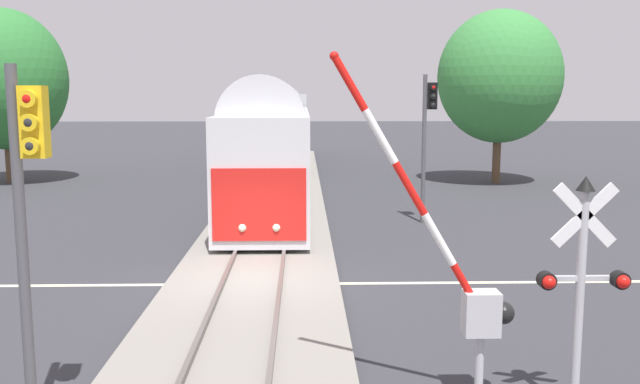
# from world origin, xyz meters

# --- Properties ---
(ground_plane) EXTENTS (220.00, 220.00, 0.00)m
(ground_plane) POSITION_xyz_m (0.00, 0.00, 0.00)
(ground_plane) COLOR #333338
(road_centre_stripe) EXTENTS (44.00, 0.20, 0.01)m
(road_centre_stripe) POSITION_xyz_m (0.00, 0.00, 0.00)
(road_centre_stripe) COLOR beige
(road_centre_stripe) RESTS_ON ground
(railway_track) EXTENTS (4.40, 80.00, 0.32)m
(railway_track) POSITION_xyz_m (0.00, 0.00, 0.10)
(railway_track) COLOR gray
(railway_track) RESTS_ON ground
(commuter_train) EXTENTS (3.04, 39.51, 5.16)m
(commuter_train) POSITION_xyz_m (0.00, 20.73, 2.79)
(commuter_train) COLOR silver
(commuter_train) RESTS_ON railway_track
(crossing_gate_near) EXTENTS (2.94, 0.40, 5.51)m
(crossing_gate_near) POSITION_xyz_m (3.86, -6.80, 1.87)
(crossing_gate_near) COLOR #B7B7BC
(crossing_gate_near) RESTS_ON ground
(crossing_signal_mast) EXTENTS (1.36, 0.44, 3.69)m
(crossing_signal_mast) POSITION_xyz_m (5.44, -7.35, 2.26)
(crossing_signal_mast) COLOR #B2B2B7
(crossing_signal_mast) RESTS_ON ground
(traffic_signal_far_side) EXTENTS (0.53, 0.38, 5.63)m
(traffic_signal_far_side) POSITION_xyz_m (6.01, 8.40, 3.77)
(traffic_signal_far_side) COLOR #4C4C51
(traffic_signal_far_side) RESTS_ON ground
(traffic_signal_median) EXTENTS (0.53, 0.38, 5.29)m
(traffic_signal_median) POSITION_xyz_m (-2.58, -7.53, 3.55)
(traffic_signal_median) COLOR #4C4C51
(traffic_signal_median) RESTS_ON ground
(pine_left_background) EXTENTS (6.72, 6.72, 9.57)m
(pine_left_background) POSITION_xyz_m (-15.11, 20.94, 5.71)
(pine_left_background) COLOR brown
(pine_left_background) RESTS_ON ground
(oak_far_right) EXTENTS (6.73, 6.73, 9.47)m
(oak_far_right) POSITION_xyz_m (12.06, 20.12, 5.85)
(oak_far_right) COLOR brown
(oak_far_right) RESTS_ON ground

